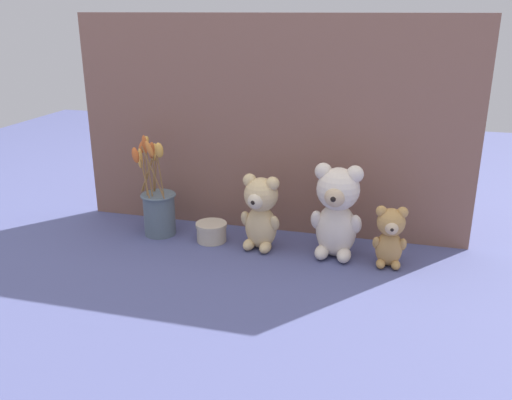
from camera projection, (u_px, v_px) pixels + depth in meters
The scene contains 7 objects.
ground_plane at pixel (254, 248), 1.68m from camera, with size 4.00×4.00×0.00m, color #4C5184.
backdrop_wall at pixel (268, 127), 1.71m from camera, with size 1.28×0.02×0.69m.
teddy_bear_large at pixel (337, 210), 1.57m from camera, with size 0.15×0.14×0.28m.
teddy_bear_medium at pixel (261, 211), 1.64m from camera, with size 0.13×0.12×0.23m.
teddy_bear_small at pixel (390, 235), 1.53m from camera, with size 0.10×0.09×0.18m.
flower_vase at pixel (158, 205), 1.75m from camera, with size 0.14×0.16×0.34m.
decorative_tin_tall at pixel (211, 232), 1.72m from camera, with size 0.10×0.10×0.06m.
Camera 1 is at (0.41, -1.48, 0.70)m, focal length 38.00 mm.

